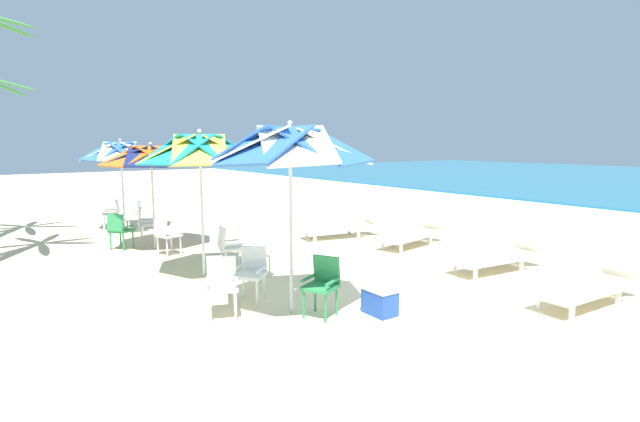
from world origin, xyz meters
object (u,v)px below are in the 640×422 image
(plastic_chair_4, at_px, (259,251))
(sun_lounger_0, at_px, (588,287))
(plastic_chair_1, at_px, (322,282))
(beach_umbrella_3, at_px, (121,152))
(sun_lounger_2, at_px, (412,234))
(beach_umbrella_0, at_px, (290,147))
(plastic_chair_2, at_px, (251,271))
(plastic_chair_3, at_px, (228,245))
(plastic_chair_9, at_px, (113,212))
(plastic_chair_7, at_px, (145,222))
(plastic_chair_6, at_px, (166,233))
(plastic_chair_5, at_px, (119,229))
(beach_umbrella_1, at_px, (200,151))
(sun_lounger_3, at_px, (340,227))
(beach_umbrella_2, at_px, (151,157))
(plastic_chair_8, at_px, (136,214))
(sun_lounger_1, at_px, (496,257))
(cooler_box, at_px, (380,301))
(plastic_chair_0, at_px, (222,282))

(plastic_chair_4, bearing_deg, sun_lounger_0, 38.52)
(plastic_chair_1, xyz_separation_m, beach_umbrella_3, (-9.03, -0.57, 1.74))
(sun_lounger_2, bearing_deg, beach_umbrella_0, -64.77)
(plastic_chair_2, relative_size, plastic_chair_3, 1.00)
(plastic_chair_9, relative_size, sun_lounger_0, 0.40)
(beach_umbrella_0, xyz_separation_m, plastic_chair_7, (-6.64, -0.24, -1.94))
(plastic_chair_6, relative_size, plastic_chair_7, 1.00)
(plastic_chair_3, height_order, plastic_chair_5, same)
(plastic_chair_4, distance_m, plastic_chair_7, 4.72)
(plastic_chair_1, relative_size, beach_umbrella_1, 0.32)
(sun_lounger_3, bearing_deg, beach_umbrella_2, -108.82)
(beach_umbrella_0, xyz_separation_m, beach_umbrella_2, (-5.69, -0.29, -0.26))
(plastic_chair_8, bearing_deg, beach_umbrella_0, 0.46)
(sun_lounger_1, distance_m, cooler_box, 3.58)
(plastic_chair_0, height_order, plastic_chair_4, same)
(plastic_chair_5, height_order, sun_lounger_0, plastic_chair_5)
(sun_lounger_1, bearing_deg, sun_lounger_0, -16.21)
(plastic_chair_0, bearing_deg, plastic_chair_7, 173.98)
(plastic_chair_3, xyz_separation_m, plastic_chair_7, (-3.84, -0.52, 0.00))
(plastic_chair_7, relative_size, plastic_chair_8, 1.00)
(plastic_chair_0, distance_m, sun_lounger_0, 5.61)
(plastic_chair_1, distance_m, plastic_chair_8, 8.52)
(sun_lounger_0, bearing_deg, beach_umbrella_3, -158.99)
(plastic_chair_6, bearing_deg, beach_umbrella_3, 179.40)
(plastic_chair_0, xyz_separation_m, cooler_box, (1.28, 1.90, -0.30))
(plastic_chair_0, distance_m, plastic_chair_7, 6.20)
(plastic_chair_5, bearing_deg, plastic_chair_6, 30.23)
(plastic_chair_1, height_order, beach_umbrella_1, beach_umbrella_1)
(beach_umbrella_0, relative_size, plastic_chair_4, 3.24)
(plastic_chair_6, distance_m, plastic_chair_8, 3.38)
(plastic_chair_5, height_order, sun_lounger_1, plastic_chair_5)
(plastic_chair_8, xyz_separation_m, sun_lounger_1, (8.45, 4.62, -0.22))
(plastic_chair_3, relative_size, beach_umbrella_2, 0.34)
(plastic_chair_4, height_order, plastic_chair_7, same)
(plastic_chair_2, height_order, plastic_chair_5, same)
(plastic_chair_2, xyz_separation_m, sun_lounger_1, (1.11, 4.79, -0.22))
(plastic_chair_0, height_order, sun_lounger_1, plastic_chair_0)
(plastic_chair_0, distance_m, cooler_box, 2.31)
(beach_umbrella_3, relative_size, sun_lounger_1, 1.19)
(plastic_chair_8, xyz_separation_m, sun_lounger_3, (3.97, 4.19, -0.22))
(plastic_chair_9, bearing_deg, plastic_chair_8, 27.60)
(beach_umbrella_3, xyz_separation_m, sun_lounger_2, (6.35, 5.18, -1.96))
(plastic_chair_7, bearing_deg, cooler_box, 9.56)
(sun_lounger_1, xyz_separation_m, cooler_box, (0.51, -3.54, -0.08))
(plastic_chair_1, bearing_deg, plastic_chair_2, -155.17)
(plastic_chair_5, bearing_deg, sun_lounger_2, 58.16)
(beach_umbrella_2, xyz_separation_m, beach_umbrella_3, (-2.98, 0.03, 0.06))
(sun_lounger_2, height_order, cooler_box, sun_lounger_2)
(plastic_chair_5, xyz_separation_m, sun_lounger_3, (1.82, 5.14, -0.22))
(plastic_chair_0, xyz_separation_m, beach_umbrella_3, (-8.19, 0.62, 1.74))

